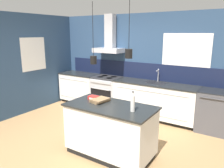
{
  "coord_description": "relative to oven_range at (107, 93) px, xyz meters",
  "views": [
    {
      "loc": [
        2.57,
        -3.26,
        2.11
      ],
      "look_at": [
        0.13,
        0.53,
        1.05
      ],
      "focal_mm": 35.0,
      "sensor_mm": 36.0,
      "label": 1
    }
  ],
  "objects": [
    {
      "name": "ground_plane",
      "position": [
        0.78,
        -1.69,
        -0.46
      ],
      "size": [
        16.0,
        16.0,
        0.0
      ],
      "primitive_type": "plane",
      "color": "#A87F51",
      "rests_on": "ground"
    },
    {
      "name": "wall_back",
      "position": [
        0.74,
        0.31,
        0.9
      ],
      "size": [
        5.6,
        2.49,
        2.6
      ],
      "color": "navy",
      "rests_on": "ground_plane"
    },
    {
      "name": "wall_left",
      "position": [
        -1.65,
        -0.99,
        0.85
      ],
      "size": [
        0.08,
        3.8,
        2.6
      ],
      "color": "navy",
      "rests_on": "ground_plane"
    },
    {
      "name": "counter_run_left",
      "position": [
        -0.98,
        0.01,
        0.01
      ],
      "size": [
        1.22,
        0.64,
        0.91
      ],
      "color": "black",
      "rests_on": "ground_plane"
    },
    {
      "name": "counter_run_sink",
      "position": [
        1.42,
        0.01,
        0.01
      ],
      "size": [
        2.09,
        0.64,
        1.24
      ],
      "color": "black",
      "rests_on": "ground_plane"
    },
    {
      "name": "oven_range",
      "position": [
        0.0,
        0.0,
        0.0
      ],
      "size": [
        0.76,
        0.66,
        0.91
      ],
      "color": "#B5B5BA",
      "rests_on": "ground_plane"
    },
    {
      "name": "dishwasher",
      "position": [
        2.77,
        0.0,
        0.0
      ],
      "size": [
        0.62,
        0.65,
        0.91
      ],
      "color": "#4C4C51",
      "rests_on": "ground_plane"
    },
    {
      "name": "kitchen_island",
      "position": [
        1.42,
        -2.01,
        0.0
      ],
      "size": [
        1.53,
        0.8,
        0.91
      ],
      "color": "black",
      "rests_on": "ground_plane"
    },
    {
      "name": "bottle_on_island",
      "position": [
        1.87,
        -2.05,
        0.59
      ],
      "size": [
        0.07,
        0.07,
        0.32
      ],
      "color": "silver",
      "rests_on": "kitchen_island"
    },
    {
      "name": "book_stack",
      "position": [
        1.16,
        -1.93,
        0.49
      ],
      "size": [
        0.29,
        0.37,
        0.06
      ],
      "color": "olive",
      "rests_on": "kitchen_island"
    },
    {
      "name": "red_supply_box",
      "position": [
        0.98,
        -1.89,
        0.49
      ],
      "size": [
        0.18,
        0.13,
        0.07
      ],
      "color": "red",
      "rests_on": "kitchen_island"
    }
  ]
}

